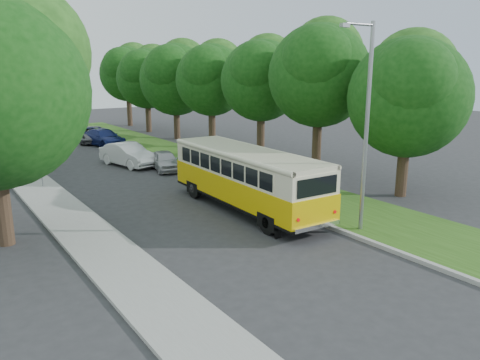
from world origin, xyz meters
TOP-DOWN VIEW (x-y plane):
  - ground at (0.00, 0.00)m, footprint 120.00×120.00m
  - curb at (3.60, 5.00)m, footprint 0.20×70.00m
  - grass_verge at (5.95, 5.00)m, footprint 4.50×70.00m
  - sidewalk at (-4.80, 5.00)m, footprint 2.20×70.00m
  - treeline at (3.15, 17.99)m, footprint 24.27×41.91m
  - lamppost_near at (4.21, -2.50)m, footprint 1.71×0.16m
  - lamppost_far at (-4.70, 16.00)m, footprint 1.71×0.16m
  - warning_sign at (-4.50, 11.98)m, footprint 0.56×0.10m
  - vintage_bus at (2.27, 2.47)m, footprint 2.78×9.67m
  - car_silver at (3.00, 12.43)m, footprint 2.17×3.84m
  - car_white at (1.57, 15.01)m, footprint 2.62×4.86m
  - car_blue at (3.00, 23.97)m, footprint 2.72×5.03m
  - car_grey at (2.88, 26.44)m, footprint 3.60×5.30m

SIDE VIEW (x-z plane):
  - ground at x=0.00m, z-range 0.00..0.00m
  - sidewalk at x=-4.80m, z-range 0.00..0.12m
  - grass_verge at x=5.95m, z-range 0.00..0.13m
  - curb at x=3.60m, z-range 0.00..0.15m
  - car_silver at x=3.00m, z-range 0.00..1.23m
  - car_grey at x=2.88m, z-range 0.00..1.35m
  - car_blue at x=3.00m, z-range 0.00..1.38m
  - car_white at x=1.57m, z-range 0.00..1.52m
  - vintage_bus at x=2.27m, z-range 0.00..2.85m
  - warning_sign at x=-4.50m, z-range 0.46..2.96m
  - lamppost_far at x=-4.70m, z-range 0.37..7.87m
  - lamppost_near at x=4.21m, z-range 0.37..8.37m
  - treeline at x=3.15m, z-range 1.20..10.66m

